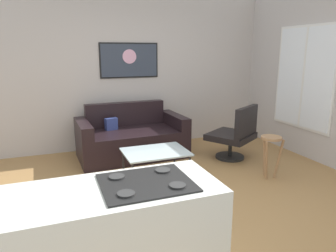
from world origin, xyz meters
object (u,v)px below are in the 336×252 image
(couch, at_px, (131,139))
(armchair, at_px, (235,134))
(bar_stool, at_px, (271,147))
(coffee_table, at_px, (156,154))
(wall_painting, at_px, (129,60))

(couch, relative_size, armchair, 1.96)
(couch, xyz_separation_m, bar_stool, (1.57, -1.61, 0.15))
(couch, bearing_deg, armchair, -26.31)
(coffee_table, distance_m, wall_painting, 2.08)
(coffee_table, xyz_separation_m, bar_stool, (1.52, -0.48, 0.06))
(armchair, distance_m, wall_painting, 2.26)
(coffee_table, bearing_deg, armchair, 13.71)
(bar_stool, distance_m, wall_painting, 2.84)
(coffee_table, relative_size, wall_painting, 0.82)
(coffee_table, bearing_deg, bar_stool, -17.44)
(coffee_table, height_order, armchair, armchair)
(couch, height_order, armchair, armchair)
(wall_painting, bearing_deg, coffee_table, -93.02)
(bar_stool, relative_size, wall_painting, 0.57)
(couch, xyz_separation_m, armchair, (1.55, -0.76, 0.13))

